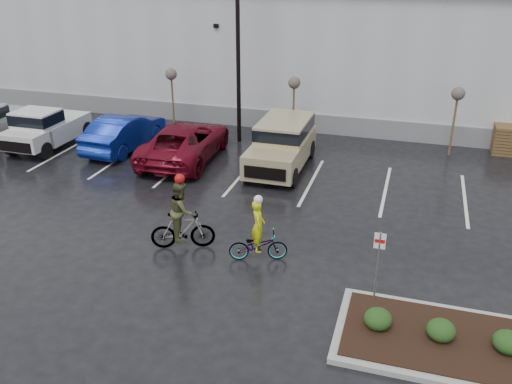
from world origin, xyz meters
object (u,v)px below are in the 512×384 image
(lamppost, at_px, (238,23))
(car_blue, at_px, (125,132))
(pickup_white, at_px, (50,125))
(cyclist_olive, at_px, (182,222))
(cyclist_hivis, at_px, (258,240))
(sapling_west, at_px, (171,78))
(sapling_mid, at_px, (294,86))
(sapling_east, at_px, (458,98))
(pallet_stack_a, at_px, (507,139))
(fire_lane_sign, at_px, (378,259))
(suv_tan, at_px, (281,146))
(car_red, at_px, (185,142))

(lamppost, distance_m, car_blue, 7.36)
(pickup_white, height_order, cyclist_olive, cyclist_olive)
(pickup_white, distance_m, cyclist_hivis, 14.70)
(sapling_west, bearing_deg, pickup_white, -137.96)
(pickup_white, bearing_deg, car_blue, 8.44)
(lamppost, height_order, sapling_mid, lamppost)
(sapling_east, distance_m, pallet_stack_a, 3.39)
(cyclist_hivis, bearing_deg, sapling_mid, -10.75)
(fire_lane_sign, xyz_separation_m, pickup_white, (-16.40, 8.66, -0.43))
(sapling_mid, relative_size, suv_tan, 0.63)
(pallet_stack_a, relative_size, pickup_white, 0.26)
(sapling_west, relative_size, fire_lane_sign, 1.45)
(sapling_mid, distance_m, suv_tan, 4.30)
(sapling_mid, height_order, car_red, sapling_mid)
(lamppost, relative_size, cyclist_hivis, 4.22)
(sapling_east, relative_size, cyclist_olive, 1.25)
(sapling_mid, bearing_deg, pallet_stack_a, 5.71)
(lamppost, bearing_deg, suv_tan, -45.38)
(cyclist_olive, bearing_deg, pallet_stack_a, -62.16)
(fire_lane_sign, xyz_separation_m, cyclist_hivis, (-3.67, 1.30, -0.72))
(pickup_white, height_order, car_red, pickup_white)
(lamppost, relative_size, cyclist_olive, 3.60)
(lamppost, height_order, car_blue, lamppost)
(car_red, bearing_deg, cyclist_hivis, 124.52)
(sapling_mid, height_order, suv_tan, sapling_mid)
(sapling_mid, distance_m, cyclist_hivis, 11.79)
(sapling_east, xyz_separation_m, suv_tan, (-7.11, -3.93, -1.70))
(cyclist_hivis, relative_size, cyclist_olive, 0.85)
(sapling_west, xyz_separation_m, car_blue, (-0.89, -3.60, -1.89))
(pickup_white, bearing_deg, sapling_east, 12.56)
(sapling_mid, xyz_separation_m, pallet_stack_a, (10.00, 1.00, -2.05))
(pickup_white, bearing_deg, cyclist_olive, -35.75)
(pallet_stack_a, height_order, pickup_white, pickup_white)
(car_red, relative_size, suv_tan, 1.19)
(pallet_stack_a, bearing_deg, car_red, -160.07)
(car_blue, distance_m, suv_tan, 7.80)
(sapling_mid, relative_size, cyclist_olive, 1.25)
(pallet_stack_a, relative_size, car_red, 0.22)
(fire_lane_sign, relative_size, cyclist_olive, 0.86)
(pallet_stack_a, bearing_deg, cyclist_olive, -131.03)
(pickup_white, height_order, cyclist_hivis, cyclist_hivis)
(car_red, xyz_separation_m, suv_tan, (4.44, 0.16, 0.19))
(cyclist_hivis, bearing_deg, sapling_west, 16.44)
(sapling_east, bearing_deg, car_red, -160.48)
(car_red, xyz_separation_m, cyclist_olive, (3.16, -7.41, 0.08))
(pickup_white, xyz_separation_m, cyclist_hivis, (12.73, -7.36, -0.30))
(pallet_stack_a, height_order, car_blue, car_blue)
(suv_tan, bearing_deg, cyclist_hivis, -80.71)
(sapling_mid, bearing_deg, car_red, -134.65)
(sapling_mid, bearing_deg, pickup_white, -159.52)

